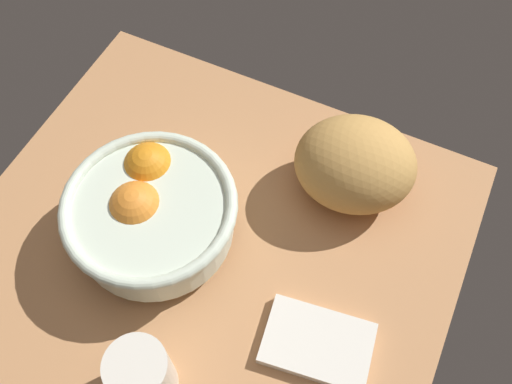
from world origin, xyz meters
TOP-DOWN VIEW (x-y plane):
  - ground_plane at (0.00, 0.00)cm, footprint 65.56×59.78cm
  - fruit_bowl at (7.43, 0.66)cm, footprint 22.49×22.49cm
  - bread_loaf at (-14.00, -17.40)cm, footprint 19.57×17.90cm
  - napkin_folded at (-18.53, 5.83)cm, footprint 14.31×10.48cm
  - mug at (-2.41, 19.08)cm, footprint 9.89×9.37cm

SIDE VIEW (x-z plane):
  - ground_plane at x=0.00cm, z-range -3.00..0.00cm
  - napkin_folded at x=-18.53cm, z-range 0.00..1.58cm
  - mug at x=-2.41cm, z-range 0.00..9.59cm
  - fruit_bowl at x=7.43cm, z-range 0.68..10.96cm
  - bread_loaf at x=-14.00cm, z-range 0.00..11.90cm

